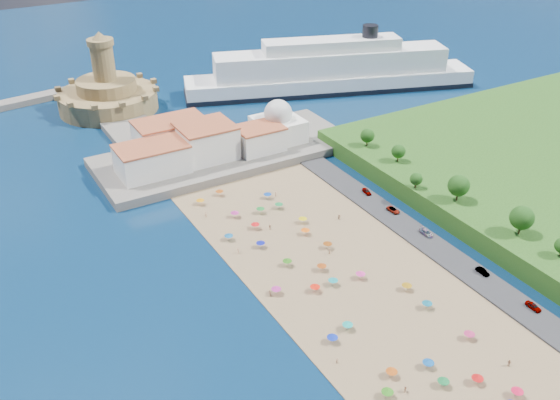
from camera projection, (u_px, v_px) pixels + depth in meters
ground at (315, 273)px, 160.12m from camera, size 700.00×700.00×0.00m
terrace at (226, 153)px, 218.50m from camera, size 90.00×36.00×3.00m
jetty at (133, 132)px, 235.31m from camera, size 18.00×70.00×2.40m
waterfront_buildings at (190, 144)px, 210.12m from camera, size 57.00×29.00×11.00m
domed_building at (278, 124)px, 222.03m from camera, size 16.00×16.00×15.00m
fortress at (108, 94)px, 255.09m from camera, size 40.00×40.00×32.40m
cruise_ship at (331, 72)px, 274.79m from camera, size 127.96×60.28×28.12m
beach_parasols at (344, 294)px, 149.15m from camera, size 31.91×115.96×2.20m
beachgoers at (309, 260)px, 163.17m from camera, size 36.35×88.86×1.88m
parked_cars at (430, 235)px, 172.84m from camera, size 2.34×68.63×1.38m
hillside_trees at (486, 204)px, 170.44m from camera, size 13.43×107.35×8.21m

